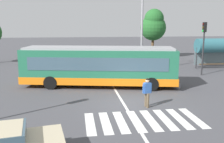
{
  "coord_description": "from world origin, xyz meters",
  "views": [
    {
      "loc": [
        -3.21,
        -14.19,
        4.76
      ],
      "look_at": [
        -0.6,
        3.79,
        1.3
      ],
      "focal_mm": 39.94,
      "sensor_mm": 36.0,
      "label": 1
    }
  ],
  "objects_px": {
    "city_transit_bus": "(99,66)",
    "parked_car_black": "(108,60)",
    "traffic_light_far_corner": "(204,40)",
    "background_tree_right": "(153,25)",
    "pedestrian_crossing_street": "(147,91)",
    "twin_arm_street_lamp": "(142,17)",
    "parked_car_charcoal": "(152,59)",
    "parked_car_champagne": "(84,60)",
    "bus_stop_shelter": "(214,46)",
    "parked_car_red": "(128,59)"
  },
  "relations": [
    {
      "from": "city_transit_bus",
      "to": "parked_car_black",
      "type": "xyz_separation_m",
      "value": [
        1.84,
        9.23,
        -0.82
      ]
    },
    {
      "from": "traffic_light_far_corner",
      "to": "background_tree_right",
      "type": "distance_m",
      "value": 12.65
    },
    {
      "from": "pedestrian_crossing_street",
      "to": "twin_arm_street_lamp",
      "type": "bearing_deg",
      "value": 76.87
    },
    {
      "from": "city_transit_bus",
      "to": "pedestrian_crossing_street",
      "type": "distance_m",
      "value": 5.86
    },
    {
      "from": "traffic_light_far_corner",
      "to": "background_tree_right",
      "type": "xyz_separation_m",
      "value": [
        -0.88,
        12.55,
        1.32
      ]
    },
    {
      "from": "parked_car_charcoal",
      "to": "parked_car_champagne",
      "type": "bearing_deg",
      "value": 178.89
    },
    {
      "from": "city_transit_bus",
      "to": "parked_car_champagne",
      "type": "bearing_deg",
      "value": 95.09
    },
    {
      "from": "parked_car_champagne",
      "to": "parked_car_charcoal",
      "type": "height_order",
      "value": "same"
    },
    {
      "from": "pedestrian_crossing_street",
      "to": "background_tree_right",
      "type": "distance_m",
      "value": 22.18
    },
    {
      "from": "pedestrian_crossing_street",
      "to": "parked_car_champagne",
      "type": "xyz_separation_m",
      "value": [
        -3.12,
        14.88,
        -0.2
      ]
    },
    {
      "from": "traffic_light_far_corner",
      "to": "pedestrian_crossing_street",
      "type": "bearing_deg",
      "value": -133.23
    },
    {
      "from": "pedestrian_crossing_street",
      "to": "parked_car_champagne",
      "type": "relative_size",
      "value": 0.37
    },
    {
      "from": "pedestrian_crossing_street",
      "to": "traffic_light_far_corner",
      "type": "height_order",
      "value": "traffic_light_far_corner"
    },
    {
      "from": "pedestrian_crossing_street",
      "to": "parked_car_charcoal",
      "type": "relative_size",
      "value": 0.38
    },
    {
      "from": "parked_car_black",
      "to": "traffic_light_far_corner",
      "type": "relative_size",
      "value": 0.93
    },
    {
      "from": "parked_car_charcoal",
      "to": "traffic_light_far_corner",
      "type": "relative_size",
      "value": 0.91
    },
    {
      "from": "city_transit_bus",
      "to": "pedestrian_crossing_street",
      "type": "height_order",
      "value": "city_transit_bus"
    },
    {
      "from": "parked_car_champagne",
      "to": "parked_car_charcoal",
      "type": "distance_m",
      "value": 8.03
    },
    {
      "from": "city_transit_bus",
      "to": "background_tree_right",
      "type": "bearing_deg",
      "value": 59.38
    },
    {
      "from": "parked_car_champagne",
      "to": "bus_stop_shelter",
      "type": "xyz_separation_m",
      "value": [
        14.06,
        -3.13,
        1.65
      ]
    },
    {
      "from": "bus_stop_shelter",
      "to": "background_tree_right",
      "type": "bearing_deg",
      "value": 114.4
    },
    {
      "from": "traffic_light_far_corner",
      "to": "city_transit_bus",
      "type": "bearing_deg",
      "value": -164.07
    },
    {
      "from": "background_tree_right",
      "to": "bus_stop_shelter",
      "type": "bearing_deg",
      "value": -65.6
    },
    {
      "from": "parked_car_black",
      "to": "traffic_light_far_corner",
      "type": "xyz_separation_m",
      "value": [
        8.16,
        -6.37,
        2.54
      ]
    },
    {
      "from": "parked_car_black",
      "to": "parked_car_charcoal",
      "type": "distance_m",
      "value": 5.34
    },
    {
      "from": "city_transit_bus",
      "to": "bus_stop_shelter",
      "type": "distance_m",
      "value": 14.69
    },
    {
      "from": "pedestrian_crossing_street",
      "to": "twin_arm_street_lamp",
      "type": "xyz_separation_m",
      "value": [
        2.57,
        11.02,
        4.47
      ]
    },
    {
      "from": "pedestrian_crossing_street",
      "to": "background_tree_right",
      "type": "relative_size",
      "value": 0.25
    },
    {
      "from": "city_transit_bus",
      "to": "parked_car_red",
      "type": "height_order",
      "value": "city_transit_bus"
    },
    {
      "from": "traffic_light_far_corner",
      "to": "twin_arm_street_lamp",
      "type": "relative_size",
      "value": 0.56
    },
    {
      "from": "traffic_light_far_corner",
      "to": "background_tree_right",
      "type": "bearing_deg",
      "value": 94.03
    },
    {
      "from": "parked_car_champagne",
      "to": "parked_car_red",
      "type": "bearing_deg",
      "value": 2.14
    },
    {
      "from": "parked_car_charcoal",
      "to": "traffic_light_far_corner",
      "type": "bearing_deg",
      "value": -66.58
    },
    {
      "from": "parked_car_black",
      "to": "parked_car_red",
      "type": "height_order",
      "value": "same"
    },
    {
      "from": "twin_arm_street_lamp",
      "to": "parked_car_charcoal",
      "type": "bearing_deg",
      "value": 57.76
    },
    {
      "from": "city_transit_bus",
      "to": "traffic_light_far_corner",
      "type": "distance_m",
      "value": 10.54
    },
    {
      "from": "parked_car_red",
      "to": "twin_arm_street_lamp",
      "type": "relative_size",
      "value": 0.52
    },
    {
      "from": "pedestrian_crossing_street",
      "to": "traffic_light_far_corner",
      "type": "distance_m",
      "value": 11.52
    },
    {
      "from": "parked_car_red",
      "to": "traffic_light_far_corner",
      "type": "bearing_deg",
      "value": -50.19
    },
    {
      "from": "parked_car_champagne",
      "to": "twin_arm_street_lamp",
      "type": "distance_m",
      "value": 8.32
    },
    {
      "from": "pedestrian_crossing_street",
      "to": "parked_car_charcoal",
      "type": "bearing_deg",
      "value": 71.56
    },
    {
      "from": "parked_car_black",
      "to": "city_transit_bus",
      "type": "bearing_deg",
      "value": -101.3
    },
    {
      "from": "parked_car_charcoal",
      "to": "traffic_light_far_corner",
      "type": "height_order",
      "value": "traffic_light_far_corner"
    },
    {
      "from": "parked_car_charcoal",
      "to": "background_tree_right",
      "type": "xyz_separation_m",
      "value": [
        1.93,
        6.04,
        3.86
      ]
    },
    {
      "from": "pedestrian_crossing_street",
      "to": "parked_car_black",
      "type": "bearing_deg",
      "value": 91.67
    },
    {
      "from": "pedestrian_crossing_street",
      "to": "traffic_light_far_corner",
      "type": "relative_size",
      "value": 0.35
    },
    {
      "from": "twin_arm_street_lamp",
      "to": "background_tree_right",
      "type": "relative_size",
      "value": 1.28
    },
    {
      "from": "parked_car_charcoal",
      "to": "background_tree_right",
      "type": "distance_m",
      "value": 7.43
    },
    {
      "from": "pedestrian_crossing_street",
      "to": "parked_car_black",
      "type": "height_order",
      "value": "pedestrian_crossing_street"
    },
    {
      "from": "parked_car_black",
      "to": "parked_car_red",
      "type": "bearing_deg",
      "value": 11.1
    }
  ]
}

